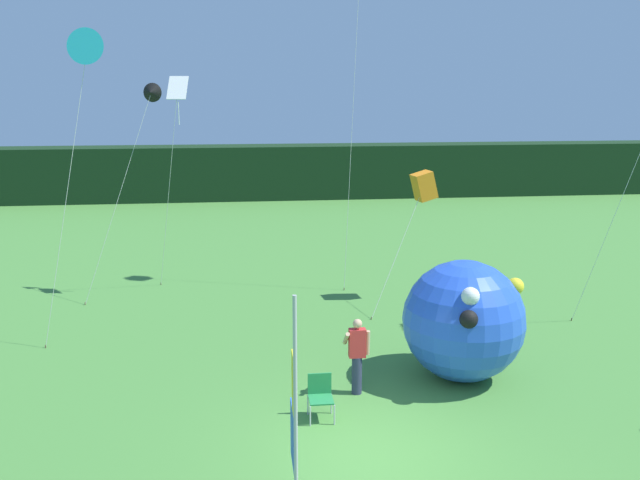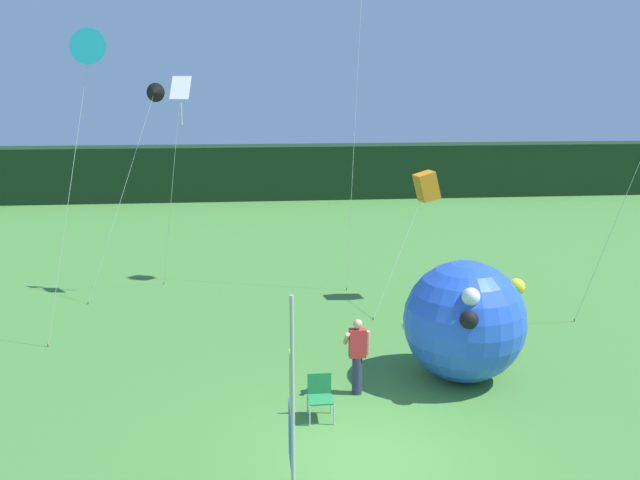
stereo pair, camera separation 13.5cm
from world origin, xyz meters
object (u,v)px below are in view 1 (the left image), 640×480
(kite_orange_box_0, at_px, (424,186))
(kite_cyan_delta_6, at_px, (87,48))
(person_near_banner, at_px, (357,354))
(inflatable_balloon, at_px, (464,320))
(banner_flag, at_px, (294,411))
(kite_white_diamond_1, at_px, (177,99))
(kite_black_delta_4, at_px, (151,94))
(folding_chair, at_px, (320,394))

(kite_orange_box_0, xyz_separation_m, kite_cyan_delta_6, (-9.16, -2.17, 3.87))
(person_near_banner, bearing_deg, inflatable_balloon, 11.91)
(banner_flag, bearing_deg, kite_cyan_delta_6, 117.63)
(kite_white_diamond_1, relative_size, kite_black_delta_4, 1.03)
(banner_flag, height_order, folding_chair, banner_flag)
(person_near_banner, height_order, inflatable_balloon, inflatable_balloon)
(person_near_banner, bearing_deg, banner_flag, -112.03)
(kite_white_diamond_1, xyz_separation_m, kite_cyan_delta_6, (-1.78, -3.58, 1.30))
(person_near_banner, relative_size, kite_black_delta_4, 0.26)
(banner_flag, bearing_deg, person_near_banner, 67.97)
(inflatable_balloon, relative_size, kite_orange_box_0, 0.70)
(inflatable_balloon, bearing_deg, kite_black_delta_4, 134.80)
(inflatable_balloon, relative_size, kite_cyan_delta_6, 0.36)
(person_near_banner, bearing_deg, folding_chair, -132.31)
(kite_cyan_delta_6, bearing_deg, kite_black_delta_4, 76.12)
(banner_flag, xyz_separation_m, kite_white_diamond_1, (-2.61, 11.96, 4.37))
(inflatable_balloon, distance_m, folding_chair, 3.85)
(folding_chair, bearing_deg, kite_orange_box_0, 61.60)
(person_near_banner, xyz_separation_m, folding_chair, (-0.91, -1.00, -0.39))
(person_near_banner, relative_size, folding_chair, 1.91)
(person_near_banner, xyz_separation_m, inflatable_balloon, (2.51, 0.53, 0.47))
(kite_orange_box_0, relative_size, kite_white_diamond_1, 0.59)
(banner_flag, distance_m, kite_black_delta_4, 13.55)
(inflatable_balloon, distance_m, kite_black_delta_4, 11.85)
(kite_cyan_delta_6, bearing_deg, inflatable_balloon, -23.53)
(kite_white_diamond_1, xyz_separation_m, kite_black_delta_4, (-0.81, 0.35, 0.16))
(banner_flag, xyz_separation_m, kite_cyan_delta_6, (-4.39, 8.38, 5.67))
(kite_black_delta_4, bearing_deg, kite_cyan_delta_6, -103.88)
(kite_black_delta_4, relative_size, kite_cyan_delta_6, 0.84)
(banner_flag, relative_size, kite_orange_box_0, 0.91)
(banner_flag, relative_size, kite_white_diamond_1, 0.54)
(kite_black_delta_4, bearing_deg, folding_chair, -65.55)
(folding_chair, bearing_deg, kite_cyan_delta_6, 134.36)
(person_near_banner, relative_size, inflatable_balloon, 0.60)
(kite_white_diamond_1, bearing_deg, inflatable_balloon, -47.08)
(kite_orange_box_0, bearing_deg, kite_black_delta_4, 167.92)
(banner_flag, bearing_deg, kite_orange_box_0, 65.65)
(kite_orange_box_0, bearing_deg, inflatable_balloon, -95.73)
(inflatable_balloon, xyz_separation_m, kite_black_delta_4, (-7.60, 7.65, 4.91))
(person_near_banner, distance_m, kite_white_diamond_1, 10.35)
(inflatable_balloon, bearing_deg, kite_cyan_delta_6, 156.47)
(kite_white_diamond_1, distance_m, kite_cyan_delta_6, 4.20)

